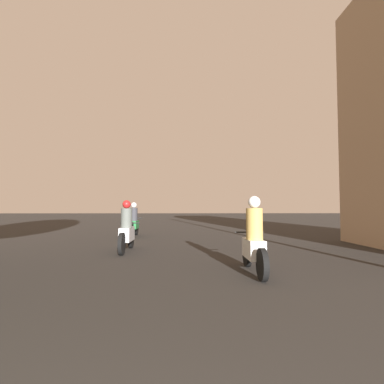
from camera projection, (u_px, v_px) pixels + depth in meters
motorcycle_white at (254, 242)px, 5.87m from camera, size 0.60×1.87×1.51m
motorcycle_silver at (127, 231)px, 8.73m from camera, size 0.60×2.01×1.49m
motorcycle_green at (134, 223)px, 13.13m from camera, size 0.60×1.96×1.49m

